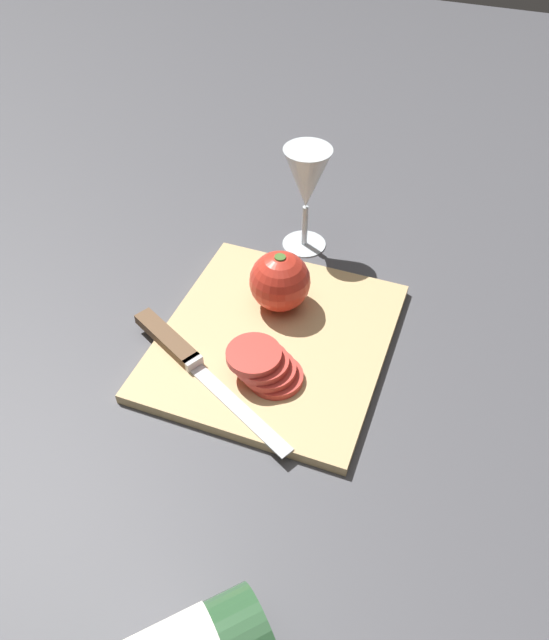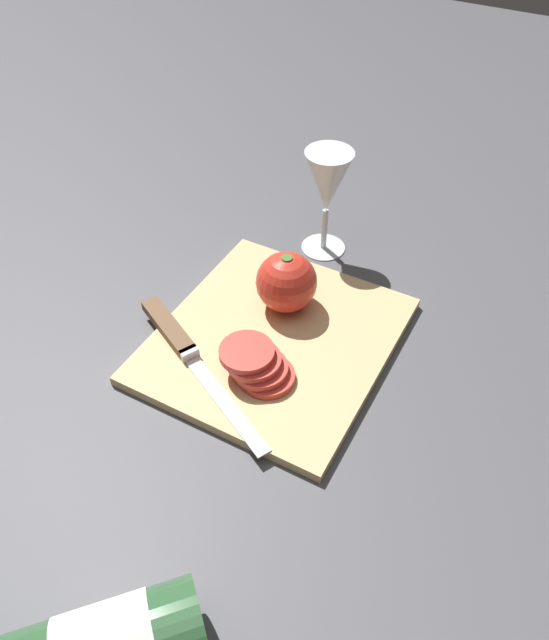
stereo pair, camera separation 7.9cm
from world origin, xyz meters
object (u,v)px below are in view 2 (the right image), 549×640
object	(u,v)px
wine_glass	(328,186)
tomato_slice_stack_near	(257,364)
whole_tomato	(286,282)
knife	(177,338)

from	to	relation	value
wine_glass	tomato_slice_stack_near	size ratio (longest dim) A/B	1.72
wine_glass	tomato_slice_stack_near	xyz separation A→B (m)	(-0.28, -0.04, -0.08)
whole_tomato	tomato_slice_stack_near	size ratio (longest dim) A/B	0.87
knife	tomato_slice_stack_near	distance (m)	0.12
tomato_slice_stack_near	knife	bearing A→B (deg)	90.73
whole_tomato	knife	world-z (taller)	whole_tomato
wine_glass	knife	size ratio (longest dim) A/B	0.62
whole_tomato	knife	bearing A→B (deg)	145.09
knife	wine_glass	bearing A→B (deg)	102.84
tomato_slice_stack_near	whole_tomato	bearing A→B (deg)	12.42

